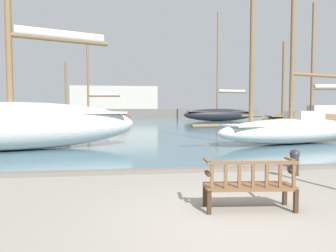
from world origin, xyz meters
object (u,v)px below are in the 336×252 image
(park_bench, at_px, (250,184))
(mooring_bollard, at_px, (295,159))
(sailboat_far_port, at_px, (314,118))
(sailboat_centre_channel, at_px, (91,116))
(sailboat_nearest_starboard, at_px, (294,127))
(sailboat_distant_harbor, at_px, (219,114))
(sailboat_far_starboard, at_px, (17,120))

(park_bench, height_order, mooring_bollard, park_bench)
(sailboat_far_port, bearing_deg, sailboat_centre_channel, 148.00)
(sailboat_nearest_starboard, bearing_deg, mooring_bollard, -119.88)
(sailboat_centre_channel, xyz_separation_m, sailboat_nearest_starboard, (12.92, -22.40, -0.12))
(sailboat_distant_harbor, distance_m, sailboat_nearest_starboard, 29.78)
(park_bench, distance_m, sailboat_far_port, 23.29)
(sailboat_distant_harbor, bearing_deg, sailboat_centre_channel, -158.82)
(sailboat_distant_harbor, bearing_deg, sailboat_nearest_starboard, -99.73)
(park_bench, height_order, sailboat_nearest_starboard, sailboat_nearest_starboard)
(sailboat_distant_harbor, relative_size, sailboat_nearest_starboard, 1.33)
(mooring_bollard, bearing_deg, sailboat_distant_harbor, 76.45)
(park_bench, distance_m, mooring_bollard, 4.08)
(sailboat_far_port, height_order, sailboat_centre_channel, sailboat_far_port)
(sailboat_nearest_starboard, bearing_deg, sailboat_distant_harbor, 80.27)
(sailboat_far_starboard, xyz_separation_m, mooring_bollard, (9.54, -5.28, -0.99))
(park_bench, relative_size, sailboat_far_starboard, 0.11)
(sailboat_distant_harbor, relative_size, mooring_bollard, 24.86)
(sailboat_distant_harbor, bearing_deg, sailboat_far_port, -82.97)
(sailboat_far_starboard, relative_size, sailboat_nearest_starboard, 1.22)
(sailboat_far_starboard, distance_m, sailboat_distant_harbor, 35.19)
(sailboat_distant_harbor, height_order, sailboat_centre_channel, sailboat_distant_harbor)
(sailboat_far_starboard, distance_m, mooring_bollard, 10.95)
(park_bench, distance_m, sailboat_nearest_starboard, 11.09)
(park_bench, bearing_deg, sailboat_centre_channel, 102.04)
(sailboat_centre_channel, bearing_deg, sailboat_distant_harbor, 21.18)
(sailboat_far_starboard, height_order, sailboat_centre_channel, sailboat_far_starboard)
(sailboat_far_port, distance_m, sailboat_nearest_starboard, 12.21)
(sailboat_far_starboard, bearing_deg, sailboat_centre_channel, 89.67)
(sailboat_distant_harbor, distance_m, sailboat_centre_channel, 19.26)
(sailboat_nearest_starboard, distance_m, mooring_bollard, 7.08)
(sailboat_far_port, bearing_deg, park_bench, -125.88)
(sailboat_centre_channel, relative_size, sailboat_nearest_starboard, 0.86)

